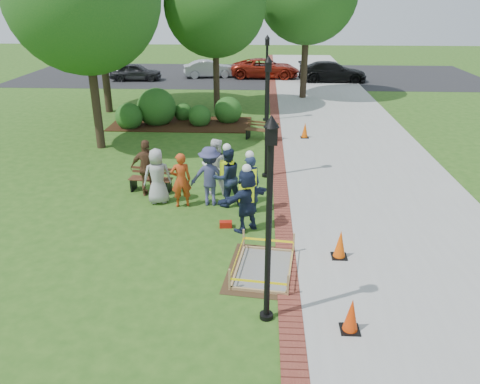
{
  "coord_description": "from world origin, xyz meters",
  "views": [
    {
      "loc": [
        1.1,
        -10.84,
        6.2
      ],
      "look_at": [
        0.5,
        1.2,
        1.0
      ],
      "focal_mm": 35.0,
      "sensor_mm": 36.0,
      "label": 1
    }
  ],
  "objects_px": {
    "wet_concrete_pad": "(264,262)",
    "bench_near": "(151,184)",
    "hivis_worker_a": "(247,198)",
    "hivis_worker_c": "(227,176)",
    "hivis_worker_b": "(249,182)",
    "lamp_near": "(269,209)",
    "cone_front": "(351,316)"
  },
  "relations": [
    {
      "from": "wet_concrete_pad",
      "to": "hivis_worker_b",
      "type": "bearing_deg",
      "value": 97.89
    },
    {
      "from": "wet_concrete_pad",
      "to": "bench_near",
      "type": "bearing_deg",
      "value": 128.98
    },
    {
      "from": "cone_front",
      "to": "hivis_worker_c",
      "type": "height_order",
      "value": "hivis_worker_c"
    },
    {
      "from": "cone_front",
      "to": "hivis_worker_c",
      "type": "distance_m",
      "value": 6.49
    },
    {
      "from": "hivis_worker_b",
      "to": "lamp_near",
      "type": "bearing_deg",
      "value": -84.22
    },
    {
      "from": "cone_front",
      "to": "hivis_worker_a",
      "type": "xyz_separation_m",
      "value": [
        -2.2,
        4.17,
        0.6
      ]
    },
    {
      "from": "cone_front",
      "to": "hivis_worker_a",
      "type": "relative_size",
      "value": 0.39
    },
    {
      "from": "hivis_worker_b",
      "to": "hivis_worker_a",
      "type": "bearing_deg",
      "value": -92.08
    },
    {
      "from": "cone_front",
      "to": "hivis_worker_c",
      "type": "xyz_separation_m",
      "value": [
        -2.86,
        5.79,
        0.63
      ]
    },
    {
      "from": "wet_concrete_pad",
      "to": "bench_near",
      "type": "xyz_separation_m",
      "value": [
        -3.79,
        4.68,
        0.01
      ]
    },
    {
      "from": "lamp_near",
      "to": "hivis_worker_a",
      "type": "height_order",
      "value": "lamp_near"
    },
    {
      "from": "hivis_worker_a",
      "to": "cone_front",
      "type": "bearing_deg",
      "value": -62.17
    },
    {
      "from": "bench_near",
      "to": "hivis_worker_a",
      "type": "bearing_deg",
      "value": -38.52
    },
    {
      "from": "hivis_worker_a",
      "to": "bench_near",
      "type": "bearing_deg",
      "value": 141.48
    },
    {
      "from": "lamp_near",
      "to": "hivis_worker_b",
      "type": "bearing_deg",
      "value": 95.78
    },
    {
      "from": "wet_concrete_pad",
      "to": "hivis_worker_c",
      "type": "relative_size",
      "value": 1.23
    },
    {
      "from": "wet_concrete_pad",
      "to": "cone_front",
      "type": "bearing_deg",
      "value": -51.06
    },
    {
      "from": "wet_concrete_pad",
      "to": "bench_near",
      "type": "distance_m",
      "value": 6.02
    },
    {
      "from": "lamp_near",
      "to": "hivis_worker_a",
      "type": "xyz_separation_m",
      "value": [
        -0.55,
        3.85,
        -1.51
      ]
    },
    {
      "from": "wet_concrete_pad",
      "to": "cone_front",
      "type": "distance_m",
      "value": 2.72
    },
    {
      "from": "lamp_near",
      "to": "bench_near",
      "type": "bearing_deg",
      "value": 120.74
    },
    {
      "from": "hivis_worker_c",
      "to": "bench_near",
      "type": "bearing_deg",
      "value": 159.12
    },
    {
      "from": "cone_front",
      "to": "hivis_worker_a",
      "type": "distance_m",
      "value": 4.76
    },
    {
      "from": "wet_concrete_pad",
      "to": "hivis_worker_c",
      "type": "bearing_deg",
      "value": 107.36
    },
    {
      "from": "cone_front",
      "to": "hivis_worker_b",
      "type": "distance_m",
      "value": 5.81
    },
    {
      "from": "cone_front",
      "to": "hivis_worker_b",
      "type": "relative_size",
      "value": 0.39
    },
    {
      "from": "lamp_near",
      "to": "hivis_worker_c",
      "type": "relative_size",
      "value": 2.11
    },
    {
      "from": "lamp_near",
      "to": "wet_concrete_pad",
      "type": "bearing_deg",
      "value": 91.91
    },
    {
      "from": "hivis_worker_a",
      "to": "hivis_worker_c",
      "type": "bearing_deg",
      "value": 112.06
    },
    {
      "from": "lamp_near",
      "to": "hivis_worker_b",
      "type": "relative_size",
      "value": 2.19
    },
    {
      "from": "wet_concrete_pad",
      "to": "cone_front",
      "type": "xyz_separation_m",
      "value": [
        1.71,
        -2.12,
        0.13
      ]
    },
    {
      "from": "bench_near",
      "to": "hivis_worker_b",
      "type": "bearing_deg",
      "value": -23.2
    }
  ]
}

